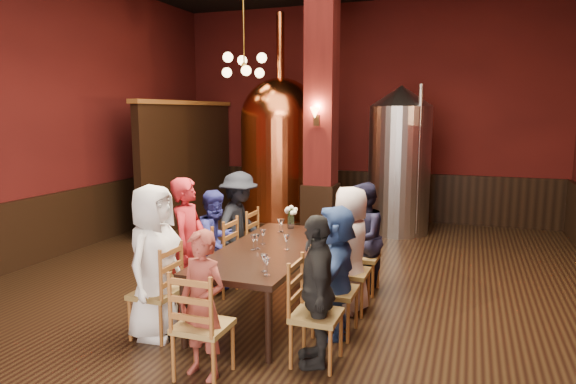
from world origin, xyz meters
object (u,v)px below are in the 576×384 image
(person_2, at_px, (216,242))
(person_0, at_px, (154,262))
(dining_table, at_px, (270,253))
(steel_vessel, at_px, (400,160))
(person_1, at_px, (189,246))
(rose_vase, at_px, (291,213))
(copper_kettle, at_px, (281,150))

(person_2, bearing_deg, person_0, -165.12)
(dining_table, relative_size, steel_vessel, 0.88)
(person_1, bearing_deg, steel_vessel, -26.65)
(person_2, xyz_separation_m, steel_vessel, (1.69, 4.09, 0.71))
(steel_vessel, bearing_deg, rose_vase, -105.36)
(person_2, height_order, copper_kettle, copper_kettle)
(person_0, bearing_deg, steel_vessel, -19.07)
(person_2, bearing_deg, rose_vase, -33.31)
(dining_table, xyz_separation_m, copper_kettle, (-1.47, 4.29, 0.82))
(person_1, distance_m, copper_kettle, 4.72)
(dining_table, relative_size, person_0, 1.54)
(person_1, distance_m, steel_vessel, 5.08)
(copper_kettle, height_order, steel_vessel, copper_kettle)
(person_1, xyz_separation_m, person_2, (0.00, 0.66, -0.12))
(steel_vessel, bearing_deg, copper_kettle, -176.60)
(rose_vase, bearing_deg, dining_table, -84.31)
(dining_table, distance_m, steel_vessel, 4.56)
(rose_vase, bearing_deg, steel_vessel, 74.64)
(person_0, height_order, copper_kettle, copper_kettle)
(person_0, relative_size, copper_kettle, 0.38)
(person_2, height_order, rose_vase, person_2)
(person_1, bearing_deg, person_0, 172.87)
(dining_table, xyz_separation_m, person_1, (-0.85, -0.33, 0.09))
(person_0, height_order, steel_vessel, steel_vessel)
(person_1, bearing_deg, person_2, -7.13)
(person_1, height_order, person_2, person_1)
(dining_table, bearing_deg, copper_kettle, 108.95)
(person_2, xyz_separation_m, rose_vase, (0.75, 0.67, 0.29))
(rose_vase, bearing_deg, copper_kettle, 112.57)
(copper_kettle, height_order, rose_vase, copper_kettle)
(person_2, relative_size, rose_vase, 4.36)
(person_1, height_order, copper_kettle, copper_kettle)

